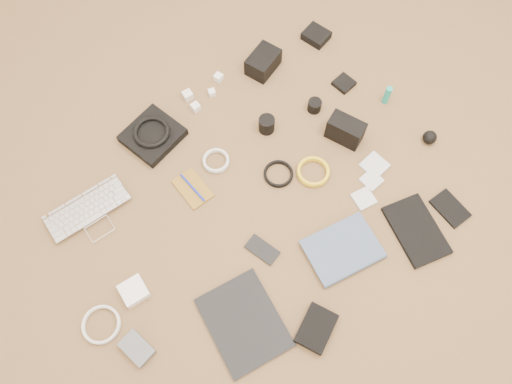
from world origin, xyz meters
TOP-DOWN VIEW (x-y plane):
  - laptop at (-0.48, 0.31)m, footprint 0.30×0.22m
  - headphone_pouch at (-0.13, 0.45)m, footprint 0.22×0.21m
  - headphones at (-0.13, 0.45)m, footprint 0.17×0.17m
  - charger_a at (0.08, 0.52)m, footprint 0.04×0.04m
  - charger_b at (0.07, 0.45)m, footprint 0.03×0.03m
  - charger_c at (0.22, 0.51)m, footprint 0.04×0.04m
  - charger_d at (0.16, 0.47)m, footprint 0.03×0.03m
  - dslr_camera at (0.39, 0.44)m, footprint 0.15×0.13m
  - lens_pouch at (0.66, 0.42)m, footprint 0.10×0.11m
  - notebook_olive at (-0.14, 0.19)m, footprint 0.09×0.14m
  - pen_blue at (-0.14, 0.19)m, footprint 0.01×0.14m
  - cable_white_a at (-0.01, 0.22)m, footprint 0.11×0.11m
  - lens_a at (0.22, 0.21)m, footprint 0.06×0.06m
  - lens_b at (0.42, 0.17)m, footprint 0.06×0.06m
  - card_reader at (0.59, 0.18)m, footprint 0.08×0.08m
  - power_brick at (-0.51, 0.01)m, footprint 0.09×0.09m
  - cable_white_b at (-0.65, -0.01)m, footprint 0.13×0.13m
  - cable_black at (0.13, 0.04)m, footprint 0.14×0.14m
  - cable_yellow at (0.23, -0.04)m, footprint 0.13×0.13m
  - flash at (0.42, 0.00)m, footprint 0.11×0.15m
  - lens_cleaner at (0.65, 0.02)m, footprint 0.02×0.02m
  - battery_charger at (-0.60, -0.14)m, footprint 0.08×0.11m
  - tablet at (-0.30, -0.29)m, footprint 0.27×0.32m
  - phone at (-0.10, -0.14)m, footprint 0.08×0.12m
  - filter_case_left at (0.30, -0.23)m, footprint 0.08×0.08m
  - filter_case_mid at (0.37, -0.19)m, footprint 0.07×0.07m
  - filter_case_right at (0.42, -0.16)m, footprint 0.09×0.09m
  - air_blower at (0.65, -0.21)m, footprint 0.06×0.06m
  - drive_case at (-0.13, -0.45)m, footprint 0.16×0.14m
  - paperback at (0.09, -0.40)m, footprint 0.27×0.23m
  - notebook_black_a at (0.35, -0.43)m, footprint 0.21×0.27m
  - notebook_black_b at (0.51, -0.44)m, footprint 0.09×0.13m

SIDE VIEW (x-z plane):
  - notebook_olive at x=-0.14m, z-range 0.00..0.01m
  - phone at x=-0.10m, z-range 0.00..0.01m
  - filter_case_mid at x=0.37m, z-range 0.00..0.01m
  - cable_black at x=0.13m, z-range 0.00..0.01m
  - filter_case_left at x=0.30m, z-range 0.00..0.01m
  - cable_white_b at x=-0.65m, z-range 0.00..0.01m
  - notebook_black_b at x=0.51m, z-range 0.00..0.01m
  - filter_case_right at x=0.42m, z-range 0.00..0.01m
  - cable_white_a at x=-0.01m, z-range 0.00..0.01m
  - tablet at x=-0.30m, z-range 0.00..0.01m
  - cable_yellow at x=0.23m, z-range 0.00..0.01m
  - notebook_black_a at x=0.35m, z-range 0.00..0.02m
  - card_reader at x=0.59m, z-range 0.00..0.02m
  - laptop at x=-0.48m, z-range 0.00..0.02m
  - paperback at x=0.09m, z-range 0.00..0.02m
  - pen_blue at x=-0.14m, z-range 0.01..0.02m
  - charger_d at x=0.16m, z-range 0.00..0.02m
  - charger_c at x=0.22m, z-range 0.00..0.03m
  - charger_b at x=0.07m, z-range 0.00..0.03m
  - battery_charger at x=-0.60m, z-range 0.00..0.03m
  - charger_a at x=0.08m, z-range 0.00..0.03m
  - drive_case at x=-0.13m, z-range 0.00..0.03m
  - headphone_pouch at x=-0.13m, z-range 0.00..0.03m
  - lens_pouch at x=0.66m, z-range 0.00..0.03m
  - power_brick at x=-0.51m, z-range 0.00..0.03m
  - lens_b at x=0.42m, z-range 0.00..0.05m
  - air_blower at x=0.65m, z-range 0.00..0.05m
  - lens_a at x=0.22m, z-range 0.00..0.06m
  - dslr_camera at x=0.39m, z-range 0.00..0.08m
  - lens_cleaner at x=0.65m, z-range 0.00..0.08m
  - headphones at x=-0.13m, z-range 0.03..0.05m
  - flash at x=0.42m, z-range 0.00..0.10m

